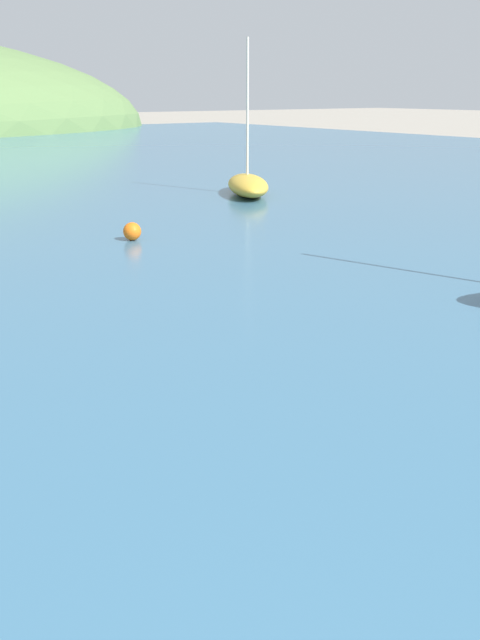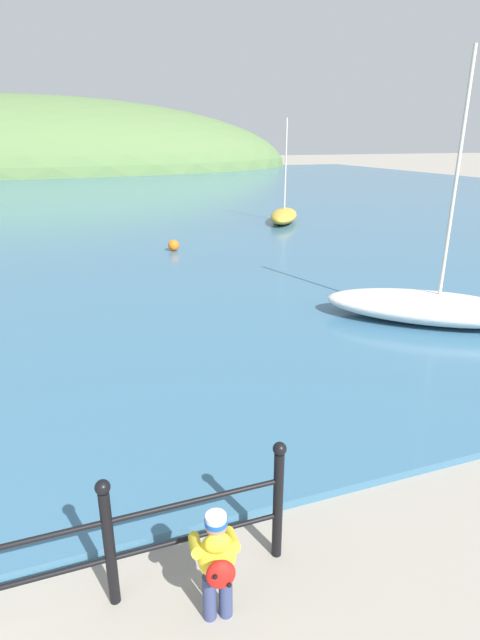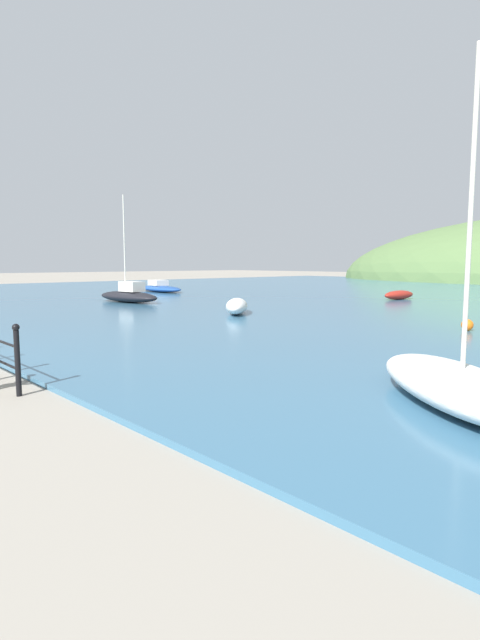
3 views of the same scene
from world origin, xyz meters
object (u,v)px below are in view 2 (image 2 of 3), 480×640
object	(u,v)px
child_in_coat	(217,559)
boat_white_sailboat	(284,215)
mooring_buoy	(174,245)
boat_far_left	(427,307)

from	to	relation	value
child_in_coat	boat_white_sailboat	world-z (taller)	boat_white_sailboat
child_in_coat	boat_white_sailboat	bearing A→B (deg)	63.97
boat_white_sailboat	mooring_buoy	size ratio (longest dim) A/B	11.81
boat_white_sailboat	mooring_buoy	bearing A→B (deg)	-144.80
boat_white_sailboat	mooring_buoy	xyz separation A→B (m)	(-5.86, -4.13, -0.12)
mooring_buoy	boat_white_sailboat	bearing A→B (deg)	35.20
child_in_coat	boat_far_left	size ratio (longest dim) A/B	0.20
boat_white_sailboat	boat_far_left	world-z (taller)	boat_far_left
child_in_coat	boat_far_left	bearing A→B (deg)	39.29
child_in_coat	boat_white_sailboat	distance (m)	19.30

